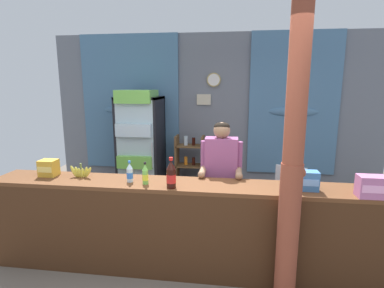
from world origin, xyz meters
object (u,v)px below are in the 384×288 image
(drink_fridge, at_px, (140,142))
(snack_box_choco_powder, at_px, (49,168))
(shopkeeper, at_px, (221,172))
(banana_bunch, at_px, (81,172))
(stall_counter, at_px, (197,223))
(timber_post, at_px, (292,170))
(soda_bottle_cola, at_px, (171,175))
(snack_box_wafer, at_px, (371,187))
(snack_box_biscuit, at_px, (307,181))
(soda_bottle_lime_soda, at_px, (145,175))
(plastic_lawn_chair, at_px, (292,189))
(soda_bottle_water, at_px, (130,173))
(bottle_shelf_rack, at_px, (190,167))

(drink_fridge, relative_size, snack_box_choco_powder, 10.33)
(shopkeeper, bearing_deg, banana_bunch, -164.65)
(stall_counter, height_order, timber_post, timber_post)
(soda_bottle_cola, distance_m, snack_box_wafer, 1.83)
(soda_bottle_cola, bearing_deg, snack_box_biscuit, 5.17)
(snack_box_wafer, distance_m, snack_box_biscuit, 0.54)
(soda_bottle_lime_soda, xyz_separation_m, snack_box_choco_powder, (-1.14, 0.13, -0.01))
(plastic_lawn_chair, distance_m, soda_bottle_cola, 2.19)
(soda_bottle_cola, xyz_separation_m, soda_bottle_lime_soda, (-0.29, 0.08, -0.03))
(stall_counter, height_order, snack_box_wafer, snack_box_wafer)
(stall_counter, xyz_separation_m, snack_box_wafer, (1.58, -0.04, 0.48))
(snack_box_choco_powder, bearing_deg, drink_fridge, 74.35)
(soda_bottle_water, distance_m, banana_bunch, 0.59)
(bottle_shelf_rack, xyz_separation_m, snack_box_wafer, (1.95, -2.13, 0.48))
(banana_bunch, bearing_deg, soda_bottle_water, -7.70)
(soda_bottle_water, bearing_deg, drink_fridge, 104.01)
(timber_post, bearing_deg, drink_fridge, 132.57)
(bottle_shelf_rack, bearing_deg, drink_fridge, -170.26)
(soda_bottle_lime_soda, relative_size, snack_box_wafer, 0.98)
(soda_bottle_water, distance_m, soda_bottle_lime_soda, 0.19)
(soda_bottle_cola, bearing_deg, timber_post, -11.05)
(shopkeeper, bearing_deg, timber_post, -52.73)
(timber_post, height_order, soda_bottle_water, timber_post)
(soda_bottle_water, xyz_separation_m, snack_box_biscuit, (1.77, -0.01, -0.00))
(shopkeeper, xyz_separation_m, soda_bottle_lime_soda, (-0.75, -0.54, 0.10))
(soda_bottle_lime_soda, xyz_separation_m, snack_box_wafer, (2.12, -0.09, 0.00))
(shopkeeper, bearing_deg, soda_bottle_water, -151.93)
(soda_bottle_cola, distance_m, banana_bunch, 1.07)
(stall_counter, height_order, banana_bunch, banana_bunch)
(stall_counter, height_order, bottle_shelf_rack, bottle_shelf_rack)
(soda_bottle_cola, relative_size, soda_bottle_water, 1.36)
(snack_box_biscuit, bearing_deg, banana_bunch, 177.92)
(soda_bottle_lime_soda, bearing_deg, drink_fridge, 108.66)
(stall_counter, distance_m, soda_bottle_lime_soda, 0.72)
(drink_fridge, bearing_deg, soda_bottle_cola, -64.95)
(plastic_lawn_chair, height_order, soda_bottle_lime_soda, soda_bottle_lime_soda)
(bottle_shelf_rack, height_order, plastic_lawn_chair, bottle_shelf_rack)
(snack_box_biscuit, bearing_deg, soda_bottle_lime_soda, -178.62)
(stall_counter, height_order, shopkeeper, shopkeeper)
(stall_counter, relative_size, soda_bottle_water, 19.63)
(timber_post, xyz_separation_m, soda_bottle_lime_soda, (-1.38, 0.29, -0.19))
(bottle_shelf_rack, distance_m, snack_box_wafer, 2.93)
(bottle_shelf_rack, height_order, soda_bottle_cola, soda_bottle_cola)
(plastic_lawn_chair, height_order, soda_bottle_water, soda_bottle_water)
(soda_bottle_cola, bearing_deg, banana_bunch, 169.01)
(soda_bottle_cola, bearing_deg, drink_fridge, 115.05)
(timber_post, bearing_deg, snack_box_wafer, 15.80)
(plastic_lawn_chair, bearing_deg, soda_bottle_lime_soda, -140.21)
(stall_counter, relative_size, snack_box_choco_powder, 24.28)
(snack_box_wafer, xyz_separation_m, snack_box_biscuit, (-0.52, 0.12, -0.01))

